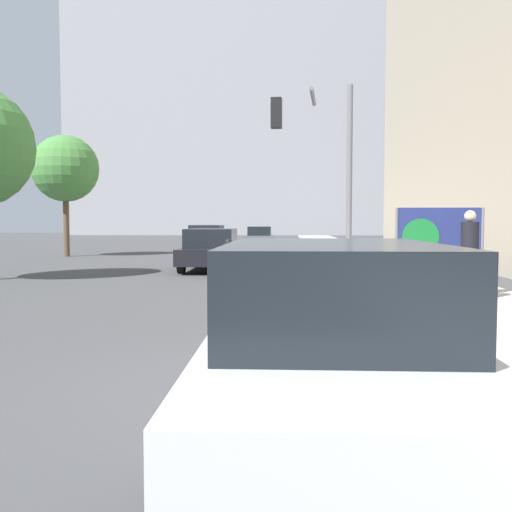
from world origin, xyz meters
TOP-DOWN VIEW (x-y plane):
  - ground_plane at (0.00, 0.00)m, footprint 160.00×160.00m
  - sidewalk_curb at (3.25, 15.00)m, footprint 3.49×90.00m
  - building_backdrop_far at (-2.00, 71.71)m, footprint 52.00×12.00m
  - seated_protester at (2.26, 3.03)m, footprint 0.93×0.77m
  - jogger_on_sidewalk at (3.52, 6.16)m, footprint 0.34×0.34m
  - protest_banner at (3.11, 6.89)m, footprint 1.83×0.06m
  - traffic_light_pole at (0.91, 10.94)m, footprint 2.28×2.04m
  - parked_car_curbside at (0.26, -0.63)m, footprint 1.86×4.77m
  - car_on_road_nearest at (-2.61, 14.44)m, footprint 1.88×4.32m
  - car_on_road_midblock at (-3.87, 22.61)m, footprint 1.71×4.26m
  - car_on_road_distant at (-1.75, 33.41)m, footprint 1.77×4.18m
  - motorcycle_on_road at (-1.78, 12.04)m, footprint 0.28×2.15m
  - street_tree_midblock at (-10.64, 21.96)m, footprint 3.19×3.19m

SIDE VIEW (x-z plane):
  - ground_plane at x=0.00m, z-range 0.00..0.00m
  - sidewalk_curb at x=3.25m, z-range 0.00..0.13m
  - motorcycle_on_road at x=-1.78m, z-range -0.07..1.11m
  - car_on_road_distant at x=-1.75m, z-range 0.01..1.36m
  - car_on_road_nearest at x=-2.61m, z-range 0.00..1.44m
  - seated_protester at x=2.26m, z-range 0.16..1.33m
  - car_on_road_midblock at x=-3.87m, z-range -0.01..1.51m
  - parked_car_curbside at x=0.26m, z-range -0.01..1.51m
  - jogger_on_sidewalk at x=3.52m, z-range 0.15..1.93m
  - protest_banner at x=3.11m, z-range 0.19..2.03m
  - traffic_light_pole at x=0.91m, z-range 1.02..6.34m
  - street_tree_midblock at x=-10.64m, z-range 1.30..7.14m
  - building_backdrop_far at x=-2.00m, z-range 0.00..34.18m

